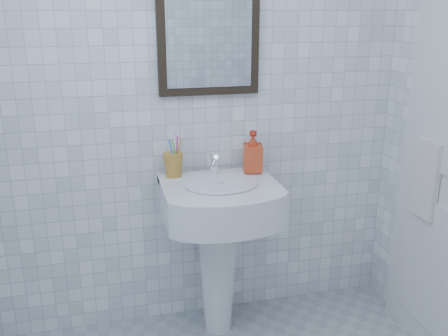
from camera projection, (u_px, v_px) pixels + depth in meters
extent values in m
cube|color=white|center=(192.00, 93.00, 2.48)|extent=(2.20, 0.02, 2.50)
cone|color=white|center=(218.00, 270.00, 2.60)|extent=(0.22, 0.22, 0.70)
cube|color=white|center=(220.00, 200.00, 2.43)|extent=(0.56, 0.40, 0.17)
cube|color=white|center=(213.00, 175.00, 2.55)|extent=(0.56, 0.10, 0.03)
cylinder|color=white|center=(221.00, 184.00, 2.37)|extent=(0.35, 0.35, 0.01)
cylinder|color=white|center=(214.00, 170.00, 2.51)|extent=(0.05, 0.05, 0.05)
cylinder|color=white|center=(214.00, 160.00, 2.48)|extent=(0.02, 0.09, 0.07)
cylinder|color=white|center=(213.00, 162.00, 2.52)|extent=(0.03, 0.05, 0.08)
imported|color=red|center=(253.00, 151.00, 2.54)|extent=(0.11, 0.11, 0.21)
cube|color=black|center=(209.00, 30.00, 2.39)|extent=(0.50, 0.04, 0.62)
cube|color=silver|center=(209.00, 30.00, 2.37)|extent=(0.42, 0.00, 0.54)
torus|color=white|center=(435.00, 143.00, 2.33)|extent=(0.01, 0.18, 0.18)
cube|color=beige|center=(426.00, 179.00, 2.38)|extent=(0.03, 0.16, 0.38)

